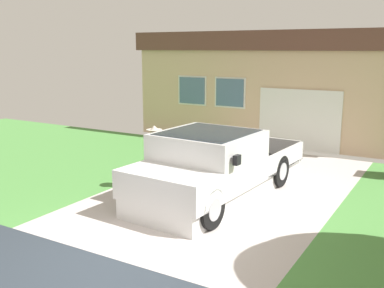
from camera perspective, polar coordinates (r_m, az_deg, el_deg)
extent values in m
cube|color=#B5ACA8|center=(11.31, 5.20, -5.74)|extent=(5.20, 9.00, 0.06)
cube|color=#49853D|center=(16.74, -22.43, -0.73)|extent=(12.00, 9.00, 0.06)
cube|color=silver|center=(10.84, 3.80, -5.18)|extent=(2.20, 5.41, 0.42)
cube|color=silver|center=(10.10, 2.04, -1.77)|extent=(2.16, 2.16, 1.17)
cube|color=#1E2833|center=(10.02, 2.06, 0.17)|extent=(1.91, 1.98, 0.49)
cube|color=silver|center=(8.97, -3.15, -5.45)|extent=(2.10, 1.13, 0.60)
cube|color=black|center=(12.06, 7.46, -2.28)|extent=(2.18, 2.39, 0.06)
cube|color=silver|center=(11.61, 11.86, -1.83)|extent=(0.20, 2.27, 0.52)
cube|color=silver|center=(12.47, 3.43, -0.63)|extent=(0.20, 2.27, 0.52)
cube|color=silver|center=(12.98, 9.69, -0.27)|extent=(2.04, 0.19, 0.52)
cube|color=black|center=(8.90, 5.74, -2.03)|extent=(0.11, 0.19, 0.20)
cylinder|color=black|center=(8.72, 2.20, -8.22)|extent=(0.31, 0.81, 0.80)
cylinder|color=#9E9EA3|center=(8.72, 2.20, -8.22)|extent=(0.31, 0.46, 0.44)
cylinder|color=black|center=(9.72, -6.80, -6.12)|extent=(0.31, 0.81, 0.80)
cylinder|color=#9E9EA3|center=(9.72, -6.80, -6.12)|extent=(0.31, 0.46, 0.44)
cylinder|color=black|center=(11.51, 10.91, -3.35)|extent=(0.31, 0.81, 0.80)
cylinder|color=#9E9EA3|center=(11.51, 10.91, -3.35)|extent=(0.31, 0.46, 0.44)
cylinder|color=black|center=(12.29, 3.27, -2.16)|extent=(0.31, 0.81, 0.80)
cylinder|color=#9E9EA3|center=(12.29, 3.27, -2.16)|extent=(0.31, 0.46, 0.44)
cylinder|color=black|center=(11.15, -5.53, -3.63)|extent=(0.14, 0.14, 0.82)
cylinder|color=black|center=(10.99, -3.91, -3.84)|extent=(0.14, 0.14, 0.82)
cylinder|color=#4C9356|center=(10.91, -4.78, -0.42)|extent=(0.31, 0.31, 0.55)
cylinder|color=tan|center=(11.00, -5.63, -0.53)|extent=(0.09, 0.09, 0.56)
cylinder|color=tan|center=(10.84, -3.92, -0.69)|extent=(0.09, 0.09, 0.56)
sphere|color=tan|center=(10.83, -4.82, 1.60)|extent=(0.19, 0.19, 0.19)
cylinder|color=#BCB2A3|center=(10.83, -4.82, 1.83)|extent=(0.38, 0.38, 0.01)
cone|color=#BCB2A3|center=(10.82, -4.83, 2.11)|extent=(0.20, 0.20, 0.11)
cube|color=beige|center=(10.90, -4.57, -5.54)|extent=(0.35, 0.21, 0.26)
torus|color=beige|center=(10.85, -4.58, -4.64)|extent=(0.32, 0.02, 0.32)
cube|color=#D2B08E|center=(18.49, 11.46, 6.43)|extent=(10.12, 5.18, 3.34)
cube|color=brown|center=(18.40, 11.72, 12.68)|extent=(10.53, 5.39, 0.69)
cube|color=white|center=(15.62, 13.45, 2.98)|extent=(2.82, 0.06, 2.07)
cube|color=slate|center=(16.47, 4.83, 6.54)|extent=(1.10, 0.05, 1.00)
cube|color=silver|center=(16.48, 4.86, 6.54)|extent=(1.23, 0.02, 1.12)
cube|color=slate|center=(17.22, 0.00, 6.82)|extent=(1.10, 0.05, 1.00)
cube|color=silver|center=(17.23, 0.03, 6.83)|extent=(1.23, 0.02, 1.12)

